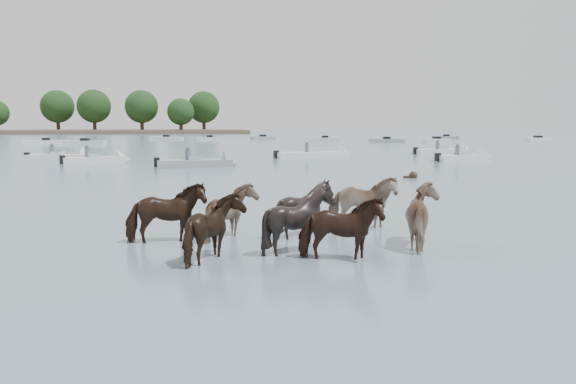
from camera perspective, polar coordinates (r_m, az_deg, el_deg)
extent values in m
plane|color=slate|center=(13.53, 3.17, -4.93)|extent=(400.00, 400.00, 0.00)
imported|color=black|center=(13.52, -12.18, -2.33)|extent=(1.94, 1.13, 1.55)
imported|color=tan|center=(13.72, -5.65, -2.28)|extent=(1.46, 1.63, 1.44)
imported|color=black|center=(13.97, 1.72, -1.92)|extent=(1.66, 1.55, 1.52)
imported|color=tan|center=(15.18, 7.49, -1.21)|extent=(2.00, 1.34, 1.55)
imported|color=black|center=(11.58, -7.23, -3.97)|extent=(1.36, 1.55, 1.46)
imported|color=black|center=(12.20, 1.15, -3.11)|extent=(1.80, 1.71, 1.57)
imported|color=black|center=(11.59, 5.30, -3.95)|extent=(1.85, 1.10, 1.46)
imported|color=#816C57|center=(13.18, 13.86, -2.57)|extent=(1.49, 1.69, 1.56)
sphere|color=black|center=(29.67, 12.48, 1.63)|extent=(0.44, 0.44, 0.44)
cube|color=black|center=(29.59, 12.02, 1.43)|extent=(0.50, 0.22, 0.18)
cube|color=silver|center=(41.24, -18.97, 2.97)|extent=(4.33, 2.85, 0.55)
cone|color=silver|center=(41.61, -16.24, 3.10)|extent=(1.38, 1.81, 1.60)
cube|color=#99ADB7|center=(41.22, -18.99, 3.46)|extent=(1.13, 1.32, 0.35)
cube|color=black|center=(40.96, -21.76, 3.04)|extent=(0.45, 0.45, 0.60)
cylinder|color=#595966|center=(41.28, -19.55, 3.72)|extent=(0.36, 0.36, 0.70)
sphere|color=#595966|center=(41.26, -19.58, 4.34)|extent=(0.24, 0.24, 0.24)
cube|color=gray|center=(36.64, -9.39, 2.80)|extent=(4.85, 2.14, 0.55)
cone|color=gray|center=(36.96, -5.76, 2.90)|extent=(1.08, 1.69, 1.60)
cube|color=#99ADB7|center=(36.61, -9.40, 3.35)|extent=(0.93, 1.21, 0.35)
cube|color=black|center=(36.45, -13.07, 2.93)|extent=(0.39, 0.39, 0.60)
cylinder|color=#595966|center=(36.61, -10.03, 3.65)|extent=(0.36, 0.36, 0.70)
sphere|color=#595966|center=(36.59, -10.05, 4.35)|extent=(0.24, 0.24, 0.24)
cube|color=silver|center=(46.03, 2.40, 3.72)|extent=(6.45, 3.20, 0.55)
cone|color=silver|center=(47.51, 5.78, 3.79)|extent=(1.29, 1.78, 1.60)
cube|color=#99ADB7|center=(46.02, 2.40, 4.15)|extent=(1.07, 1.29, 0.35)
cube|color=black|center=(44.72, -1.20, 3.82)|extent=(0.43, 0.43, 0.60)
cylinder|color=#595966|center=(45.93, 1.91, 4.40)|extent=(0.36, 0.36, 0.70)
sphere|color=#595966|center=(45.91, 1.91, 4.96)|extent=(0.24, 0.24, 0.24)
cube|color=silver|center=(43.57, 17.13, 3.23)|extent=(4.41, 2.33, 0.55)
cone|color=silver|center=(44.84, 19.29, 3.25)|extent=(1.17, 1.74, 1.60)
cube|color=#99ADB7|center=(43.55, 17.14, 3.69)|extent=(0.99, 1.25, 0.35)
cube|color=black|center=(42.36, 14.84, 3.42)|extent=(0.41, 0.41, 0.60)
cylinder|color=#595966|center=(43.37, 16.68, 3.96)|extent=(0.36, 0.36, 0.70)
sphere|color=#595966|center=(43.35, 16.70, 4.56)|extent=(0.24, 0.24, 0.24)
cube|color=silver|center=(53.13, 15.19, 3.91)|extent=(5.12, 1.89, 0.55)
cone|color=silver|center=(54.33, 17.56, 3.89)|extent=(0.99, 1.65, 1.60)
cube|color=#99ADB7|center=(53.12, 15.20, 4.29)|extent=(0.86, 1.16, 0.35)
cube|color=black|center=(52.03, 12.72, 4.09)|extent=(0.37, 0.37, 0.60)
cylinder|color=#595966|center=(52.95, 14.81, 4.51)|extent=(0.36, 0.36, 0.70)
sphere|color=#595966|center=(52.94, 14.82, 4.99)|extent=(0.24, 0.24, 0.24)
cube|color=silver|center=(45.45, -22.12, 3.17)|extent=(4.45, 1.74, 0.55)
cone|color=silver|center=(44.93, -19.41, 3.25)|extent=(0.95, 1.63, 1.60)
cube|color=#99ADB7|center=(45.44, -22.14, 3.61)|extent=(0.84, 1.14, 0.35)
cube|color=black|center=(46.07, -24.77, 3.27)|extent=(0.36, 0.36, 0.60)
cylinder|color=#595966|center=(45.52, -22.64, 3.85)|extent=(0.36, 0.36, 0.70)
sphere|color=#595966|center=(45.50, -22.67, 4.41)|extent=(0.24, 0.24, 0.24)
cube|color=silver|center=(82.81, -23.18, 4.60)|extent=(5.95, 2.96, 0.60)
cube|color=black|center=(82.80, -23.19, 4.87)|extent=(1.23, 1.23, 0.50)
cube|color=silver|center=(78.72, -19.74, 4.66)|extent=(5.40, 2.53, 0.60)
cube|color=black|center=(78.71, -19.75, 4.94)|extent=(1.18, 1.18, 0.50)
cube|color=silver|center=(97.74, -12.13, 5.28)|extent=(5.67, 2.71, 0.60)
cube|color=black|center=(97.73, -12.14, 5.50)|extent=(1.20, 1.20, 0.50)
cube|color=silver|center=(93.92, -7.87, 5.31)|extent=(4.36, 1.80, 0.60)
cube|color=black|center=(93.91, -7.87, 5.54)|extent=(1.07, 1.07, 0.50)
cube|color=gray|center=(98.17, -2.54, 5.43)|extent=(4.42, 2.58, 0.60)
cube|color=black|center=(98.16, -2.54, 5.65)|extent=(1.23, 1.23, 0.50)
cube|color=silver|center=(90.12, 3.76, 5.29)|extent=(4.94, 2.68, 0.60)
cube|color=black|center=(90.11, 3.76, 5.53)|extent=(1.23, 1.23, 0.50)
cube|color=gray|center=(83.96, 9.90, 5.08)|extent=(5.34, 2.46, 0.60)
cube|color=black|center=(83.95, 9.91, 5.34)|extent=(1.17, 1.17, 0.50)
cube|color=silver|center=(86.58, 14.73, 5.01)|extent=(4.07, 1.63, 0.60)
cube|color=black|center=(86.57, 14.74, 5.26)|extent=(1.03, 1.03, 0.50)
cube|color=gray|center=(103.99, 15.62, 5.27)|extent=(4.41, 2.26, 0.60)
cube|color=black|center=(103.98, 15.63, 5.48)|extent=(1.17, 1.17, 0.50)
cube|color=silver|center=(98.34, 23.85, 4.85)|extent=(4.41, 2.19, 0.60)
cube|color=black|center=(98.33, 23.86, 5.07)|extent=(1.16, 1.16, 0.50)
cylinder|color=#382619|center=(174.99, -22.12, 6.20)|extent=(1.00, 1.00, 4.16)
sphere|color=black|center=(175.05, -22.20, 7.97)|extent=(9.24, 9.24, 9.24)
cylinder|color=#382619|center=(167.31, -18.87, 6.32)|extent=(1.00, 1.00, 4.14)
sphere|color=black|center=(167.38, -18.95, 8.17)|extent=(9.20, 9.20, 9.20)
cylinder|color=#382619|center=(161.99, -14.48, 6.45)|extent=(1.00, 1.00, 4.06)
sphere|color=black|center=(162.05, -14.53, 8.32)|extent=(9.01, 9.01, 9.01)
cylinder|color=#382619|center=(156.89, -10.71, 6.39)|extent=(1.00, 1.00, 3.25)
sphere|color=black|center=(156.92, -10.75, 7.94)|extent=(7.23, 7.23, 7.23)
cylinder|color=#382619|center=(166.46, -8.45, 6.60)|extent=(1.00, 1.00, 4.09)
sphere|color=black|center=(166.52, -8.48, 8.44)|extent=(9.09, 9.09, 9.09)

